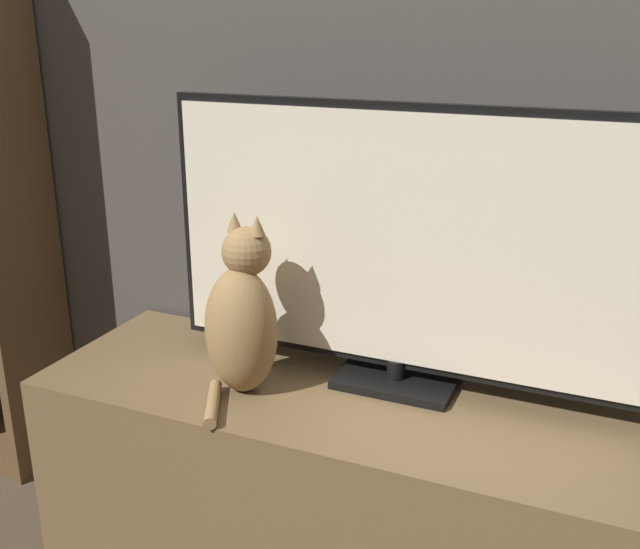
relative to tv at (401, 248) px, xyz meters
The scene contains 4 objects.
wall_back 0.50m from the tv, 110.56° to the left, with size 4.80×0.05×2.60m.
tv_stand 0.61m from the tv, 128.15° to the right, with size 1.49×0.50×0.52m.
tv is the anchor object (origin of this frame).
cat 0.39m from the tv, 153.39° to the right, with size 0.19×0.29×0.41m.
Camera 1 is at (0.54, -0.49, 1.33)m, focal length 42.00 mm.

